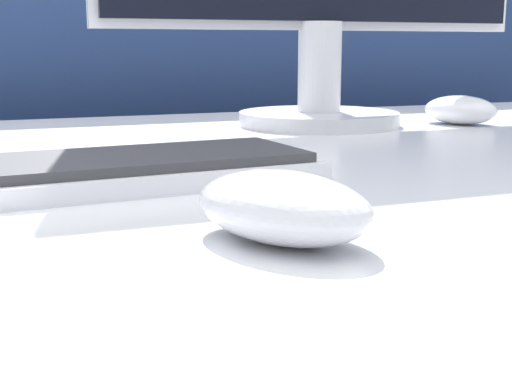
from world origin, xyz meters
name	(u,v)px	position (x,y,z in m)	size (l,w,h in m)	color
partition_panel	(77,243)	(0.00, 0.71, 0.54)	(5.00, 0.03, 1.07)	navy
computer_mouse_near	(279,207)	(0.00, -0.21, 0.80)	(0.12, 0.14, 0.04)	silver
keyboard	(98,173)	(-0.07, 0.00, 0.79)	(0.37, 0.16, 0.02)	white
computer_mouse_far	(460,110)	(0.49, 0.27, 0.80)	(0.11, 0.13, 0.04)	white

